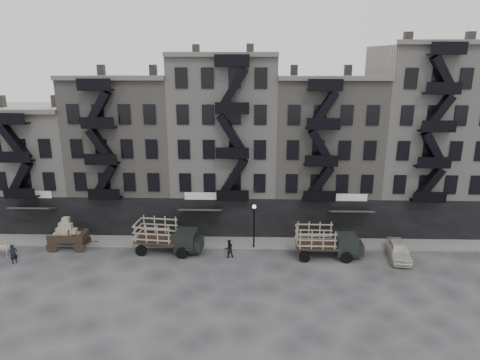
{
  "coord_description": "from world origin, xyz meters",
  "views": [
    {
      "loc": [
        2.8,
        -33.43,
        17.11
      ],
      "look_at": [
        1.69,
        4.0,
        6.17
      ],
      "focal_mm": 32.0,
      "sensor_mm": 36.0,
      "label": 1
    }
  ],
  "objects_px": {
    "pedestrian_west": "(14,254)",
    "pedestrian_mid": "(229,249)",
    "car_east": "(399,250)",
    "wagon": "(67,231)",
    "horse": "(2,250)",
    "stake_truck_east": "(327,240)",
    "stake_truck_west": "(167,234)"
  },
  "relations": [
    {
      "from": "stake_truck_west",
      "to": "pedestrian_west",
      "type": "xyz_separation_m",
      "value": [
        -12.67,
        -2.62,
        -0.84
      ]
    },
    {
      "from": "horse",
      "to": "pedestrian_mid",
      "type": "relative_size",
      "value": 1.12
    },
    {
      "from": "horse",
      "to": "car_east",
      "type": "bearing_deg",
      "value": -92.93
    },
    {
      "from": "pedestrian_west",
      "to": "car_east",
      "type": "bearing_deg",
      "value": -44.11
    },
    {
      "from": "stake_truck_west",
      "to": "pedestrian_mid",
      "type": "bearing_deg",
      "value": -3.16
    },
    {
      "from": "wagon",
      "to": "stake_truck_west",
      "type": "bearing_deg",
      "value": -4.16
    },
    {
      "from": "stake_truck_east",
      "to": "pedestrian_west",
      "type": "height_order",
      "value": "stake_truck_east"
    },
    {
      "from": "wagon",
      "to": "stake_truck_west",
      "type": "distance_m",
      "value": 9.32
    },
    {
      "from": "pedestrian_west",
      "to": "horse",
      "type": "bearing_deg",
      "value": 102.38
    },
    {
      "from": "pedestrian_west",
      "to": "stake_truck_west",
      "type": "bearing_deg",
      "value": -35.74
    },
    {
      "from": "horse",
      "to": "wagon",
      "type": "xyz_separation_m",
      "value": [
        4.95,
        2.15,
        0.9
      ]
    },
    {
      "from": "stake_truck_east",
      "to": "car_east",
      "type": "height_order",
      "value": "stake_truck_east"
    },
    {
      "from": "pedestrian_mid",
      "to": "car_east",
      "type": "bearing_deg",
      "value": 162.24
    },
    {
      "from": "pedestrian_west",
      "to": "pedestrian_mid",
      "type": "height_order",
      "value": "pedestrian_west"
    },
    {
      "from": "stake_truck_west",
      "to": "wagon",
      "type": "bearing_deg",
      "value": -176.45
    },
    {
      "from": "car_east",
      "to": "pedestrian_west",
      "type": "height_order",
      "value": "pedestrian_west"
    },
    {
      "from": "wagon",
      "to": "stake_truck_east",
      "type": "bearing_deg",
      "value": -4.01
    },
    {
      "from": "car_east",
      "to": "pedestrian_west",
      "type": "distance_m",
      "value": 33.17
    },
    {
      "from": "stake_truck_east",
      "to": "stake_truck_west",
      "type": "bearing_deg",
      "value": 177.97
    },
    {
      "from": "horse",
      "to": "stake_truck_west",
      "type": "relative_size",
      "value": 0.3
    },
    {
      "from": "horse",
      "to": "stake_truck_east",
      "type": "bearing_deg",
      "value": -92.41
    },
    {
      "from": "horse",
      "to": "car_east",
      "type": "height_order",
      "value": "horse"
    },
    {
      "from": "stake_truck_east",
      "to": "pedestrian_mid",
      "type": "xyz_separation_m",
      "value": [
        -8.57,
        -0.31,
        -0.81
      ]
    },
    {
      "from": "stake_truck_east",
      "to": "pedestrian_west",
      "type": "xyz_separation_m",
      "value": [
        -26.84,
        -1.99,
        -0.78
      ]
    },
    {
      "from": "stake_truck_west",
      "to": "car_east",
      "type": "relative_size",
      "value": 1.39
    },
    {
      "from": "wagon",
      "to": "car_east",
      "type": "distance_m",
      "value": 29.78
    },
    {
      "from": "stake_truck_west",
      "to": "car_east",
      "type": "bearing_deg",
      "value": 4.35
    },
    {
      "from": "stake_truck_west",
      "to": "pedestrian_west",
      "type": "distance_m",
      "value": 12.97
    },
    {
      "from": "car_east",
      "to": "pedestrian_mid",
      "type": "height_order",
      "value": "pedestrian_mid"
    },
    {
      "from": "wagon",
      "to": "car_east",
      "type": "bearing_deg",
      "value": -3.6
    },
    {
      "from": "wagon",
      "to": "car_east",
      "type": "xyz_separation_m",
      "value": [
        29.74,
        -1.16,
        -0.93
      ]
    },
    {
      "from": "wagon",
      "to": "stake_truck_east",
      "type": "distance_m",
      "value": 23.5
    }
  ]
}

